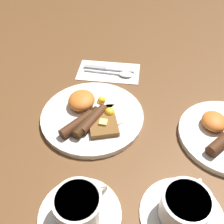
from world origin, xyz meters
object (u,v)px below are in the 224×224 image
Objects in this scene: teacup_near at (79,208)px; knife at (106,68)px; teacup_far at (184,209)px; breakfast_plate_near at (92,115)px; spoon at (120,74)px.

knife is at bearing -177.53° from teacup_near.
teacup_near is 0.99× the size of teacup_far.
breakfast_plate_near is 0.27m from teacup_near.
teacup_near is at bearing -89.68° from spoon.
teacup_far is (0.25, 0.23, 0.02)m from breakfast_plate_near.
breakfast_plate_near is at bearing -174.30° from teacup_near.
breakfast_plate_near is at bearing -89.23° from knife.
spoon is at bearing -158.98° from teacup_far.
knife is at bearing 155.96° from spoon.
spoon is at bearing 176.44° from teacup_near.
knife is (-0.50, -0.02, -0.02)m from teacup_near.
breakfast_plate_near is 0.23m from knife.
teacup_near is at bearing -82.79° from teacup_far.
knife is at bearing 178.67° from breakfast_plate_near.
spoon is at bearing -25.81° from knife.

